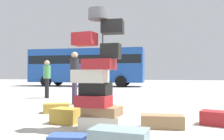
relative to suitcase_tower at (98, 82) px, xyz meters
name	(u,v)px	position (x,y,z in m)	size (l,w,h in m)	color
ground_plane	(126,128)	(0.48, 0.22, -0.84)	(80.00, 80.00, 0.00)	#ADA89E
suitcase_tower	(98,82)	(0.00, 0.00, 0.00)	(0.91, 0.69, 2.17)	beige
suitcase_tan_upright_blue	(66,116)	(-0.79, 0.42, -0.69)	(0.54, 0.42, 0.30)	#B28C33
suitcase_brown_foreground_far	(162,121)	(1.12, 0.38, -0.72)	(0.77, 0.35, 0.24)	olive
suitcase_brown_right_side	(97,110)	(-0.47, 1.59, -0.73)	(0.80, 0.40, 0.23)	olive
suitcase_maroon_foreground_near	(217,118)	(2.16, 0.86, -0.71)	(0.58, 0.38, 0.27)	maroon
suitcase_tan_behind_tower	(57,108)	(-1.55, 1.59, -0.72)	(0.63, 0.36, 0.24)	#B28C33
suitcase_slate_left_side	(119,139)	(0.59, -1.06, -0.70)	(0.74, 0.42, 0.28)	gray
person_bearded_onlooker	(75,73)	(-1.75, 3.32, 0.19)	(0.30, 0.30, 1.74)	#3F334C
person_passerby_in_red	(47,75)	(-3.70, 5.14, 0.11)	(0.30, 0.30, 1.59)	black
parked_bus	(87,65)	(-5.41, 15.54, 0.99)	(9.83, 2.91, 3.15)	#1E4CA5
lamp_post	(103,37)	(-3.49, 13.61, 3.05)	(0.36, 0.36, 5.95)	#333338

